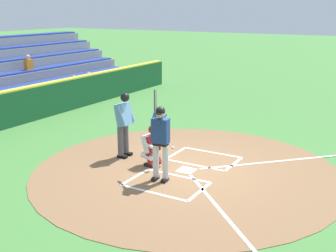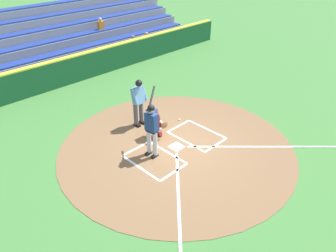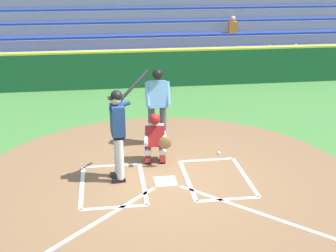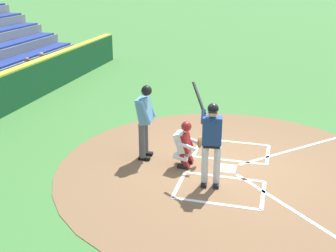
# 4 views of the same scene
# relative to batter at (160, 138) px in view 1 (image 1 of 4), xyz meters

# --- Properties ---
(ground_plane) EXTENTS (120.00, 120.00, 0.00)m
(ground_plane) POSITION_rel_batter_xyz_m (-0.89, 0.25, -1.10)
(ground_plane) COLOR #427A38
(dirt_circle) EXTENTS (8.00, 8.00, 0.01)m
(dirt_circle) POSITION_rel_batter_xyz_m (-0.89, 0.25, -1.09)
(dirt_circle) COLOR brown
(dirt_circle) RESTS_ON ground
(home_plate_and_chalk) EXTENTS (7.93, 4.91, 0.01)m
(home_plate_and_chalk) POSITION_rel_batter_xyz_m (-0.89, 1.13, -1.08)
(home_plate_and_chalk) COLOR white
(home_plate_and_chalk) RESTS_ON dirt_circle
(batter) EXTENTS (0.89, 0.80, 2.13)m
(batter) POSITION_rel_batter_xyz_m (0.00, 0.00, 0.00)
(batter) COLOR silver
(batter) RESTS_ON ground
(catcher) EXTENTS (0.59, 0.64, 1.13)m
(catcher) POSITION_rel_batter_xyz_m (-0.81, -0.73, -0.51)
(catcher) COLOR black
(catcher) RESTS_ON ground
(plate_umpire) EXTENTS (0.59, 0.43, 1.86)m
(plate_umpire) POSITION_rel_batter_xyz_m (-0.98, -1.78, -0.02)
(plate_umpire) COLOR #4C4C51
(plate_umpire) RESTS_ON ground
(baseball) EXTENTS (0.07, 0.07, 0.07)m
(baseball) POSITION_rel_batter_xyz_m (-2.30, -0.95, -1.06)
(baseball) COLOR white
(baseball) RESTS_ON ground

